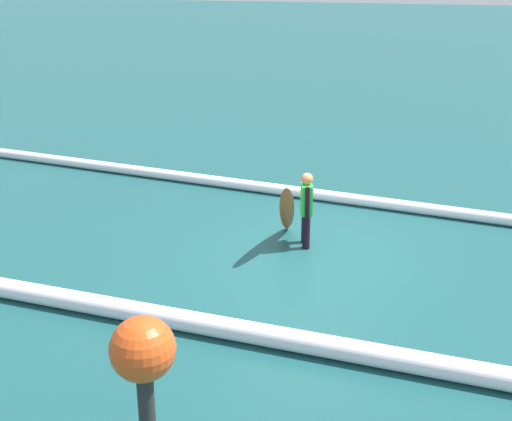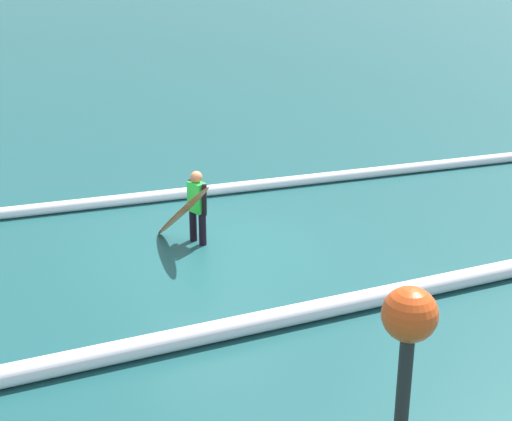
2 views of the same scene
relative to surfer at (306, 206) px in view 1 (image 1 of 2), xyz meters
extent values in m
plane|color=#17494B|center=(-0.13, 0.37, -0.78)|extent=(188.81, 188.81, 0.00)
cylinder|color=black|center=(-0.05, 0.13, -0.47)|extent=(0.14, 0.14, 0.62)
cylinder|color=black|center=(0.05, -0.13, -0.47)|extent=(0.14, 0.14, 0.62)
cube|color=#2DD83F|center=(0.00, 0.00, 0.12)|extent=(0.30, 0.39, 0.57)
sphere|color=#C37249|center=(0.00, 0.00, 0.51)|extent=(0.22, 0.22, 0.22)
cylinder|color=black|center=(-0.07, 0.20, 0.12)|extent=(0.09, 0.13, 0.61)
cylinder|color=black|center=(0.07, -0.20, 0.12)|extent=(0.09, 0.22, 0.61)
ellipsoid|color=#E55926|center=(0.33, 0.12, -0.08)|extent=(0.74, 1.73, 1.43)
ellipsoid|color=blue|center=(0.33, 0.12, -0.08)|extent=(0.48, 1.36, 1.15)
sphere|color=#E54C19|center=(-0.22, 6.41, 0.83)|extent=(0.61, 0.61, 0.61)
cylinder|color=white|center=(-0.07, -2.53, -0.66)|extent=(23.76, 1.73, 0.25)
cylinder|color=white|center=(-1.31, 3.51, -0.63)|extent=(15.32, 0.40, 0.31)
camera|label=1|loc=(-2.88, 10.88, 4.03)|focal=46.08mm
camera|label=2|loc=(3.95, 12.06, 4.50)|focal=51.11mm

